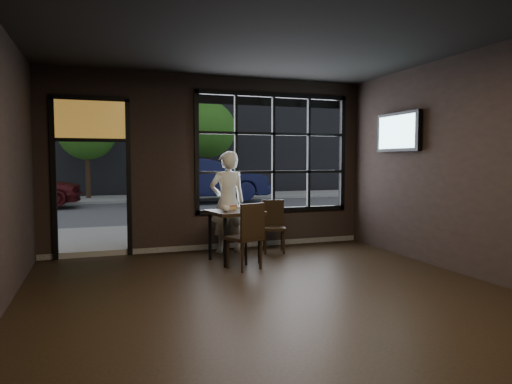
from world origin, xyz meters
name	(u,v)px	position (x,y,z in m)	size (l,w,h in m)	color
floor	(286,306)	(0.00, 0.00, -0.01)	(6.00, 7.00, 0.02)	black
ceiling	(287,19)	(0.00, 0.00, 3.21)	(6.00, 7.00, 0.02)	black
wall_right	(494,165)	(3.00, 0.00, 1.60)	(0.04, 7.00, 3.20)	black
window_frame	(273,153)	(1.20, 3.50, 1.80)	(3.06, 0.12, 2.28)	black
stained_transom	(91,119)	(-2.10, 3.50, 2.35)	(1.20, 0.06, 0.70)	orange
street_asphalt	(134,188)	(0.00, 24.00, -0.02)	(60.00, 41.00, 0.04)	#545456
building_across	(133,59)	(0.00, 23.00, 7.50)	(28.00, 12.00, 15.00)	#5B5956
cafe_table	(234,236)	(0.09, 2.38, 0.42)	(0.78, 0.78, 0.85)	black
chair_near	(244,236)	(0.09, 1.85, 0.51)	(0.44, 0.44, 1.02)	black
chair_window	(274,226)	(0.97, 2.88, 0.47)	(0.41, 0.41, 0.94)	black
man	(228,202)	(0.19, 3.16, 0.91)	(0.67, 0.44, 1.82)	silver
hotdog	(231,208)	(0.09, 2.56, 0.87)	(0.20, 0.08, 0.06)	tan
cup	(226,209)	(-0.08, 2.27, 0.89)	(0.12, 0.12, 0.10)	silver
tv	(398,132)	(2.93, 1.98, 2.15)	(0.13, 1.15, 0.67)	black
navy_car	(205,180)	(1.87, 12.58, 0.91)	(1.72, 4.92, 1.62)	#101436
maroon_car	(19,186)	(-4.58, 12.53, 0.79)	(1.62, 4.03, 1.37)	#4D1113
tree_left	(87,131)	(-2.42, 15.28, 2.84)	(2.37, 2.37, 4.04)	#332114
tree_right	(207,130)	(2.59, 15.16, 3.01)	(2.50, 2.50, 4.27)	#332114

